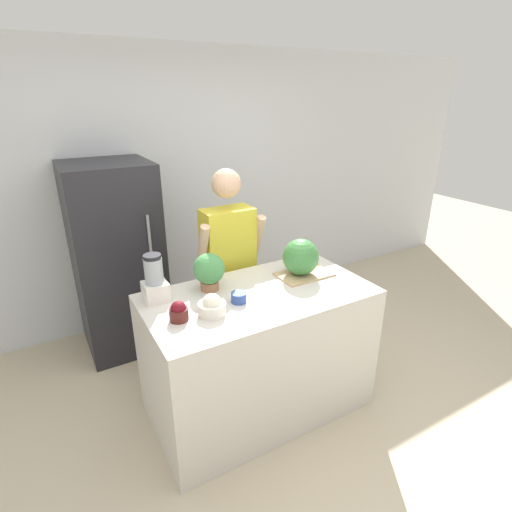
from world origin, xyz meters
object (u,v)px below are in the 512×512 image
Objects in this scene: person at (229,271)px; watermelon at (301,257)px; bowl_cherries at (179,312)px; bowl_small_blue at (239,297)px; blender at (155,281)px; bowl_cream at (212,306)px; refrigerator at (117,259)px; potted_plant at (209,270)px.

watermelon is at bearing -56.49° from person.
person is 0.92m from bowl_cherries.
bowl_small_blue is 0.32× the size of blender.
bowl_small_blue is at bearing 14.46° from bowl_cream.
refrigerator is 1.12m from blender.
bowl_cream is (-0.45, -0.69, 0.14)m from person.
watermelon is at bearing -50.31° from refrigerator.
refrigerator is at bearing 108.67° from bowl_small_blue.
blender reaches higher than potted_plant.
refrigerator is 10.02× the size of bowl_cream.
bowl_cream is at bearing -166.40° from watermelon.
bowl_cherries is 1.22× the size of bowl_small_blue.
person is at bearing 26.77° from blender.
bowl_cream is at bearing -55.43° from blender.
potted_plant reaches higher than bowl_small_blue.
bowl_cherries is 0.42m from potted_plant.
refrigerator is at bearing 100.27° from bowl_cream.
bowl_cherries is 0.72× the size of bowl_cream.
watermelon is 0.67m from potted_plant.
person is 6.49× the size of potted_plant.
blender reaches higher than bowl_small_blue.
bowl_small_blue is 0.38× the size of potted_plant.
watermelon is 0.80m from bowl_cream.
potted_plant is at bearing 40.71° from bowl_cherries.
blender is (-0.44, 0.29, 0.10)m from bowl_small_blue.
blender is at bearing 146.88° from bowl_small_blue.
blender is 0.36m from potted_plant.
bowl_small_blue is at bearing -166.72° from watermelon.
bowl_cream is 1.68× the size of bowl_small_blue.
person reaches higher than bowl_cream.
person is at bearing 69.31° from bowl_small_blue.
refrigerator is at bearing 92.70° from bowl_cherries.
refrigerator is 6.48× the size of potted_plant.
potted_plant reaches higher than bowl_cream.
watermelon is 0.99m from bowl_cherries.
person reaches higher than blender.
bowl_cherries is at bearing 169.34° from bowl_cream.
bowl_cherries is 0.32m from blender.
refrigerator is 1.47m from bowl_small_blue.
bowl_cherries reaches higher than bowl_small_blue.
watermelon is 2.16× the size of bowl_cherries.
refrigerator is at bearing 91.28° from blender.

